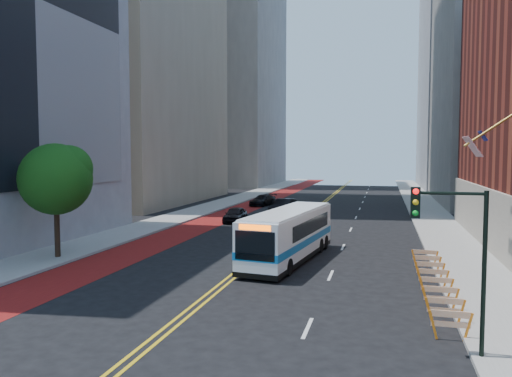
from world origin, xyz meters
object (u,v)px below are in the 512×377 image
at_px(traffic_signal, 453,237).
at_px(car_c, 263,200).
at_px(street_tree, 57,176).
at_px(car_a, 235,215).
at_px(car_b, 284,207).
at_px(transit_bus, 290,234).

relative_size(traffic_signal, car_c, 1.13).
bearing_deg(street_tree, traffic_signal, -24.82).
bearing_deg(car_a, street_tree, -109.99).
distance_m(street_tree, traffic_signal, 22.79).
bearing_deg(car_a, car_c, 91.06).
height_order(street_tree, car_b, street_tree).
bearing_deg(car_c, traffic_signal, -54.80).
relative_size(car_b, car_c, 1.07).
distance_m(car_b, car_c, 8.95).
xyz_separation_m(traffic_signal, car_b, (-11.94, 34.19, -2.92)).
xyz_separation_m(transit_bus, car_a, (-7.79, 14.79, -0.86)).
height_order(traffic_signal, transit_bus, traffic_signal).
bearing_deg(car_c, car_a, -71.94).
relative_size(traffic_signal, car_b, 1.05).
distance_m(car_a, car_b, 7.52).
height_order(traffic_signal, car_a, traffic_signal).
bearing_deg(traffic_signal, car_b, 109.25).
relative_size(car_a, car_b, 0.84).
relative_size(transit_bus, car_b, 2.28).
relative_size(traffic_signal, transit_bus, 0.46).
relative_size(street_tree, transit_bus, 0.61).
xyz_separation_m(street_tree, transit_bus, (13.34, 3.02, -3.36)).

